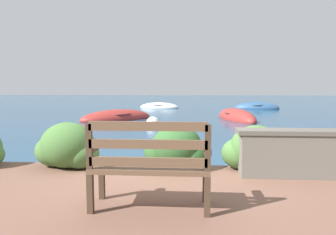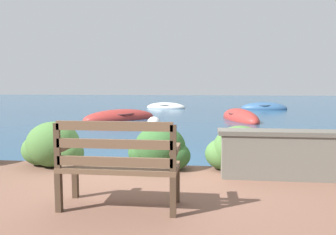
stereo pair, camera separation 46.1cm
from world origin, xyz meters
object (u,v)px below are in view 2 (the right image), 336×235
object	(u,v)px
rowboat_nearest	(120,118)
rowboat_outer	(166,107)
rowboat_mid	(240,118)
park_bench	(119,163)
mooring_buoy	(154,123)
rowboat_far	(264,108)

from	to	relation	value
rowboat_nearest	rowboat_outer	distance (m)	6.99
rowboat_nearest	rowboat_mid	distance (m)	5.09
rowboat_nearest	park_bench	bearing A→B (deg)	-117.76
park_bench	rowboat_nearest	size ratio (longest dim) A/B	0.37
park_bench	mooring_buoy	bearing A→B (deg)	94.55
park_bench	rowboat_mid	distance (m)	11.05
rowboat_far	rowboat_outer	bearing A→B (deg)	-178.83
rowboat_nearest	rowboat_outer	xyz separation A→B (m)	(1.14, 6.89, -0.01)
rowboat_mid	rowboat_far	size ratio (longest dim) A/B	1.27
rowboat_outer	mooring_buoy	world-z (taller)	rowboat_outer
rowboat_far	rowboat_outer	size ratio (longest dim) A/B	1.05
rowboat_nearest	rowboat_mid	size ratio (longest dim) A/B	0.94
rowboat_nearest	rowboat_mid	xyz separation A→B (m)	(5.08, 0.40, 0.00)
rowboat_nearest	mooring_buoy	xyz separation A→B (m)	(1.78, -1.95, 0.02)
rowboat_far	rowboat_mid	bearing A→B (deg)	-102.90
park_bench	rowboat_nearest	xyz separation A→B (m)	(-2.75, 10.38, -0.64)
rowboat_nearest	rowboat_far	bearing A→B (deg)	-0.42
park_bench	mooring_buoy	xyz separation A→B (m)	(-0.97, 8.42, -0.61)
rowboat_far	mooring_buoy	xyz separation A→B (m)	(-5.32, -8.38, 0.02)
rowboat_outer	mooring_buoy	bearing A→B (deg)	102.33
mooring_buoy	rowboat_outer	bearing A→B (deg)	94.13
park_bench	rowboat_nearest	distance (m)	10.75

